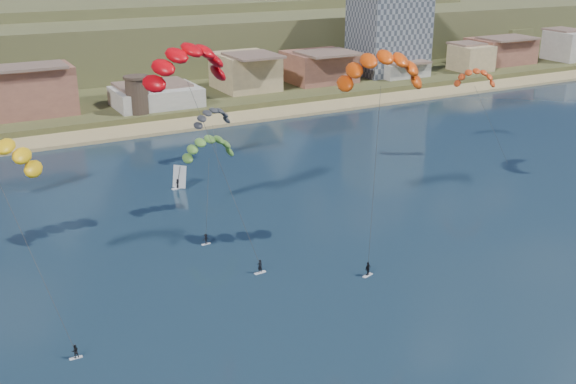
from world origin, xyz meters
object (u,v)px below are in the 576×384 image
at_px(watchtower, 137,94).
at_px(kitesurfer_orange, 382,64).
at_px(apartment_tower, 389,19).
at_px(kitesurfer_green, 208,144).
at_px(windsurfer, 178,181).
at_px(kitesurfer_red, 186,58).

xyz_separation_m(watchtower, kitesurfer_orange, (8.64, -81.86, 18.58)).
bearing_deg(apartment_tower, kitesurfer_green, -139.41).
height_order(kitesurfer_orange, kitesurfer_green, kitesurfer_orange).
relative_size(watchtower, windsurfer, 2.18).
xyz_separation_m(kitesurfer_red, kitesurfer_orange, (21.38, -13.20, -0.55)).
distance_m(watchtower, windsurfer, 48.48).
bearing_deg(kitesurfer_orange, kitesurfer_red, 148.30).
distance_m(apartment_tower, kitesurfer_red, 124.46).
bearing_deg(watchtower, windsurfer, -99.05).
bearing_deg(kitesurfer_green, watchtower, 83.42).
xyz_separation_m(apartment_tower, kitesurfer_green, (-86.98, -74.53, -6.83)).
relative_size(apartment_tower, kitesurfer_orange, 1.14).
bearing_deg(kitesurfer_green, windsurfer, 92.66).
bearing_deg(apartment_tower, kitesurfer_red, -138.29).
height_order(apartment_tower, watchtower, apartment_tower).
height_order(kitesurfer_red, kitesurfer_green, kitesurfer_red).
bearing_deg(kitesurfer_red, watchtower, 79.49).
bearing_deg(watchtower, apartment_tower, 9.93).
bearing_deg(kitesurfer_red, kitesurfer_orange, -31.70).
distance_m(apartment_tower, windsurfer, 108.36).
distance_m(apartment_tower, watchtower, 82.02).
bearing_deg(windsurfer, watchtower, 80.95).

